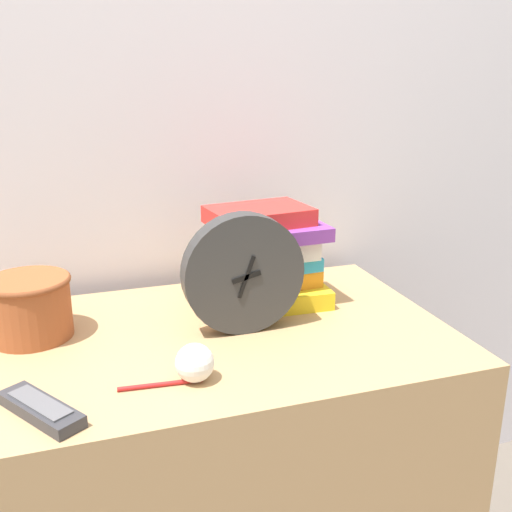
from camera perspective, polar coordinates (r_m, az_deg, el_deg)
wall_back at (r=1.44m, az=-11.70°, el=15.60°), size 6.00×0.04×2.40m
desk at (r=1.39m, az=-7.38°, el=-21.60°), size 1.11×0.60×0.73m
desk_clock at (r=1.17m, az=-1.21°, el=-1.70°), size 0.24×0.05×0.24m
book_stack at (r=1.32m, az=1.00°, el=-0.11°), size 0.26×0.19×0.22m
basket at (r=1.24m, az=-20.78°, el=-4.40°), size 0.17×0.17×0.12m
tv_remote at (r=1.00m, az=-19.83°, el=-13.53°), size 0.13×0.17×0.02m
crumpled_paper_ball at (r=1.03m, az=-5.86°, el=-10.08°), size 0.07×0.07×0.07m
pen at (r=1.03m, az=-9.10°, el=-11.99°), size 0.14×0.02×0.01m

